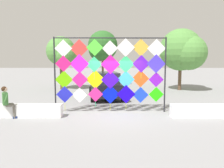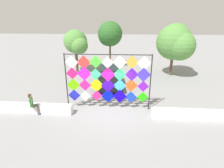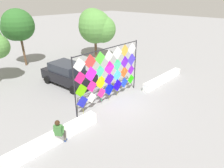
% 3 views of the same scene
% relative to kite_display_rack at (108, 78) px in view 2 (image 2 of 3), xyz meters
% --- Properties ---
extents(ground, '(120.00, 120.00, 0.00)m').
position_rel_kite_display_rack_xyz_m(ground, '(0.27, -0.63, -2.11)').
color(ground, gray).
extents(plaza_ledge_left, '(4.80, 0.48, 0.57)m').
position_rel_kite_display_rack_xyz_m(plaza_ledge_left, '(-4.55, -0.94, -1.82)').
color(plaza_ledge_left, white).
rests_on(plaza_ledge_left, ground).
extents(plaza_ledge_right, '(4.80, 0.48, 0.57)m').
position_rel_kite_display_rack_xyz_m(plaza_ledge_right, '(5.09, -0.94, -1.82)').
color(plaza_ledge_right, white).
rests_on(plaza_ledge_right, ground).
extents(kite_display_rack, '(5.35, 0.19, 3.61)m').
position_rel_kite_display_rack_xyz_m(kite_display_rack, '(0.00, 0.00, 0.00)').
color(kite_display_rack, '#232328').
rests_on(kite_display_rack, ground).
extents(seated_vendor, '(0.69, 0.64, 1.42)m').
position_rel_kite_display_rack_xyz_m(seated_vendor, '(-4.40, -1.26, -1.28)').
color(seated_vendor, '#666056').
rests_on(seated_vendor, ground).
extents(parked_car, '(2.58, 4.60, 1.70)m').
position_rel_kite_display_rack_xyz_m(parked_car, '(-0.38, 4.17, -1.24)').
color(parked_car, black).
rests_on(parked_car, ground).
extents(tree_palm_like, '(2.67, 3.02, 4.53)m').
position_rel_kite_display_rack_xyz_m(tree_palm_like, '(-4.28, 8.50, 1.13)').
color(tree_palm_like, brown).
rests_on(tree_palm_like, ground).
extents(tree_far_right, '(3.64, 4.24, 5.17)m').
position_rel_kite_display_rack_xyz_m(tree_far_right, '(5.93, 8.01, 1.30)').
color(tree_far_right, brown).
rests_on(tree_far_right, ground).
extents(tree_broadleaf, '(2.88, 3.07, 5.34)m').
position_rel_kite_display_rack_xyz_m(tree_broadleaf, '(-0.98, 11.17, 1.67)').
color(tree_broadleaf, brown).
rests_on(tree_broadleaf, ground).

